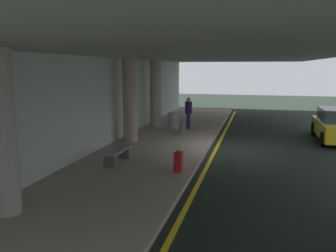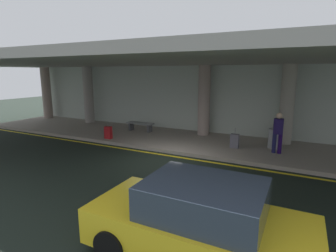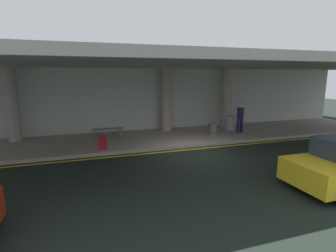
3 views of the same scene
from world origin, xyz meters
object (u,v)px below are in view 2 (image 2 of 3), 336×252
object	(u,v)px
support_column_center	(204,101)
car_yellow_taxi	(199,222)
support_column_right_mid	(287,105)
bench_metal	(140,125)
traveler_with_luggage	(278,130)
trash_bin_steel	(275,138)
support_column_left_mid	(88,95)
suitcase_upright_secondary	(235,141)
suitcase_upright_primary	(108,133)
support_column_far_left	(47,93)

from	to	relation	value
support_column_center	car_yellow_taxi	size ratio (longest dim) A/B	0.89
support_column_right_mid	support_column_center	bearing A→B (deg)	180.00
support_column_right_mid	bench_metal	bearing A→B (deg)	-173.89
support_column_center	bench_metal	world-z (taller)	support_column_center
traveler_with_luggage	trash_bin_steel	world-z (taller)	traveler_with_luggage
car_yellow_taxi	support_column_left_mid	bearing A→B (deg)	136.13
suitcase_upright_secondary	bench_metal	bearing A→B (deg)	157.04
car_yellow_taxi	bench_metal	bearing A→B (deg)	123.98
car_yellow_taxi	suitcase_upright_primary	size ratio (longest dim) A/B	4.56
suitcase_upright_secondary	support_column_right_mid	bearing A→B (deg)	32.71
support_column_far_left	support_column_center	world-z (taller)	same
support_column_center	bench_metal	distance (m)	3.87
support_column_center	trash_bin_steel	size ratio (longest dim) A/B	4.29
support_column_right_mid	suitcase_upright_secondary	size ratio (longest dim) A/B	4.06
support_column_center	car_yellow_taxi	xyz separation A→B (m)	(3.12, -9.10, -1.26)
support_column_center	traveler_with_luggage	bearing A→B (deg)	-26.01
bench_metal	suitcase_upright_secondary	bearing A→B (deg)	-10.88
support_column_far_left	bench_metal	world-z (taller)	support_column_far_left
car_yellow_taxi	support_column_center	bearing A→B (deg)	104.36
support_column_center	suitcase_upright_secondary	xyz separation A→B (m)	(2.11, -1.88, -1.51)
support_column_right_mid	suitcase_upright_secondary	world-z (taller)	support_column_right_mid
support_column_right_mid	car_yellow_taxi	bearing A→B (deg)	-95.51
car_yellow_taxi	bench_metal	distance (m)	10.62
support_column_left_mid	suitcase_upright_secondary	size ratio (longest dim) A/B	4.06
support_column_far_left	support_column_left_mid	distance (m)	4.00
support_column_left_mid	car_yellow_taxi	distance (m)	14.43
support_column_left_mid	trash_bin_steel	bearing A→B (deg)	-5.32
bench_metal	trash_bin_steel	bearing A→B (deg)	-2.29
support_column_far_left	suitcase_upright_primary	size ratio (longest dim) A/B	4.06
trash_bin_steel	support_column_center	bearing A→B (deg)	163.52
car_yellow_taxi	traveler_with_luggage	xyz separation A→B (m)	(0.72, 7.23, 0.40)
car_yellow_taxi	suitcase_upright_secondary	bearing A→B (deg)	93.42
support_column_left_mid	support_column_center	distance (m)	8.00
support_column_far_left	car_yellow_taxi	distance (m)	17.70
support_column_left_mid	support_column_right_mid	world-z (taller)	same
support_column_right_mid	support_column_far_left	bearing A→B (deg)	180.00
bench_metal	support_column_right_mid	bearing A→B (deg)	6.11
support_column_far_left	suitcase_upright_secondary	xyz separation A→B (m)	(14.11, -1.88, -1.51)
support_column_far_left	support_column_left_mid	xyz separation A→B (m)	(4.00, 0.00, 0.00)
trash_bin_steel	support_column_right_mid	bearing A→B (deg)	73.53
suitcase_upright_secondary	support_column_far_left	bearing A→B (deg)	160.34
support_column_right_mid	traveler_with_luggage	world-z (taller)	support_column_right_mid
trash_bin_steel	traveler_with_luggage	bearing A→B (deg)	-78.59
car_yellow_taxi	traveler_with_luggage	bearing A→B (deg)	79.79
traveler_with_luggage	suitcase_upright_secondary	distance (m)	1.85
support_column_center	car_yellow_taxi	world-z (taller)	support_column_center
support_column_right_mid	traveler_with_luggage	size ratio (longest dim) A/B	2.17
car_yellow_taxi	suitcase_upright_primary	world-z (taller)	car_yellow_taxi
trash_bin_steel	suitcase_upright_primary	bearing A→B (deg)	-165.58
support_column_far_left	trash_bin_steel	distance (m)	15.78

